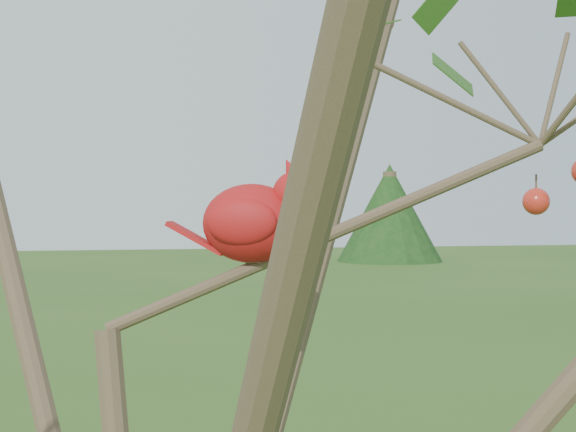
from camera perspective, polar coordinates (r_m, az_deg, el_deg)
The scene contains 3 objects.
crabapple_tree at distance 1.07m, azimuth -7.51°, elevation 1.02°, with size 2.35×2.05×2.95m.
cardinal at distance 1.19m, azimuth -2.02°, elevation -0.20°, with size 0.22×0.14×0.16m.
distant_trees at distance 26.20m, azimuth -11.02°, elevation -0.48°, with size 42.57×12.36×3.57m.
Camera 1 is at (-0.07, -1.09, 2.12)m, focal length 55.00 mm.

